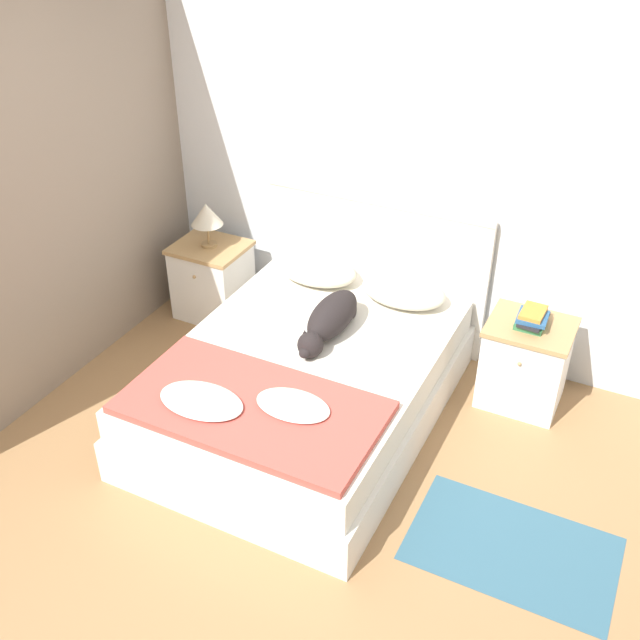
{
  "coord_description": "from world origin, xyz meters",
  "views": [
    {
      "loc": [
        1.61,
        -2.07,
        2.98
      ],
      "look_at": [
        -0.04,
        1.24,
        0.57
      ],
      "focal_mm": 42.0,
      "sensor_mm": 36.0,
      "label": 1
    }
  ],
  "objects_px": {
    "nightstand_left": "(213,280)",
    "nightstand_right": "(525,363)",
    "bed": "(305,384)",
    "table_lamp": "(207,215)",
    "pillow_right": "(403,291)",
    "book_stack": "(532,319)",
    "dog": "(330,319)",
    "pillow_left": "(317,270)"
  },
  "relations": [
    {
      "from": "pillow_left",
      "to": "dog",
      "type": "bearing_deg",
      "value": -56.34
    },
    {
      "from": "bed",
      "to": "pillow_right",
      "type": "bearing_deg",
      "value": 68.33
    },
    {
      "from": "nightstand_right",
      "to": "nightstand_left",
      "type": "bearing_deg",
      "value": 180.0
    },
    {
      "from": "bed",
      "to": "book_stack",
      "type": "xyz_separation_m",
      "value": [
        1.13,
        0.72,
        0.38
      ]
    },
    {
      "from": "nightstand_left",
      "to": "nightstand_right",
      "type": "height_order",
      "value": "same"
    },
    {
      "from": "table_lamp",
      "to": "pillow_left",
      "type": "bearing_deg",
      "value": 3.09
    },
    {
      "from": "nightstand_left",
      "to": "table_lamp",
      "type": "relative_size",
      "value": 1.75
    },
    {
      "from": "table_lamp",
      "to": "pillow_right",
      "type": "bearing_deg",
      "value": 1.78
    },
    {
      "from": "nightstand_left",
      "to": "dog",
      "type": "distance_m",
      "value": 1.31
    },
    {
      "from": "nightstand_right",
      "to": "bed",
      "type": "bearing_deg",
      "value": -147.23
    },
    {
      "from": "book_stack",
      "to": "nightstand_right",
      "type": "bearing_deg",
      "value": 75.01
    },
    {
      "from": "pillow_left",
      "to": "pillow_right",
      "type": "relative_size",
      "value": 1.0
    },
    {
      "from": "pillow_left",
      "to": "table_lamp",
      "type": "relative_size",
      "value": 1.72
    },
    {
      "from": "pillow_left",
      "to": "book_stack",
      "type": "distance_m",
      "value": 1.43
    },
    {
      "from": "nightstand_right",
      "to": "book_stack",
      "type": "height_order",
      "value": "book_stack"
    },
    {
      "from": "bed",
      "to": "nightstand_right",
      "type": "bearing_deg",
      "value": 32.77
    },
    {
      "from": "bed",
      "to": "book_stack",
      "type": "bearing_deg",
      "value": 32.47
    },
    {
      "from": "pillow_left",
      "to": "dog",
      "type": "relative_size",
      "value": 0.76
    },
    {
      "from": "nightstand_right",
      "to": "table_lamp",
      "type": "relative_size",
      "value": 1.75
    },
    {
      "from": "pillow_right",
      "to": "book_stack",
      "type": "bearing_deg",
      "value": -3.66
    },
    {
      "from": "book_stack",
      "to": "table_lamp",
      "type": "xyz_separation_m",
      "value": [
        -2.25,
        0.01,
        0.18
      ]
    },
    {
      "from": "nightstand_left",
      "to": "nightstand_right",
      "type": "bearing_deg",
      "value": 0.0
    },
    {
      "from": "pillow_right",
      "to": "pillow_left",
      "type": "bearing_deg",
      "value": 180.0
    },
    {
      "from": "bed",
      "to": "dog",
      "type": "xyz_separation_m",
      "value": [
        0.05,
        0.24,
        0.34
      ]
    },
    {
      "from": "bed",
      "to": "table_lamp",
      "type": "height_order",
      "value": "table_lamp"
    },
    {
      "from": "pillow_right",
      "to": "dog",
      "type": "distance_m",
      "value": 0.59
    },
    {
      "from": "bed",
      "to": "nightstand_right",
      "type": "xyz_separation_m",
      "value": [
        1.13,
        0.73,
        0.05
      ]
    },
    {
      "from": "nightstand_right",
      "to": "pillow_right",
      "type": "bearing_deg",
      "value": 177.05
    },
    {
      "from": "nightstand_left",
      "to": "nightstand_right",
      "type": "xyz_separation_m",
      "value": [
        2.26,
        0.0,
        0.0
      ]
    },
    {
      "from": "nightstand_right",
      "to": "table_lamp",
      "type": "bearing_deg",
      "value": -179.95
    },
    {
      "from": "pillow_right",
      "to": "bed",
      "type": "bearing_deg",
      "value": -111.67
    },
    {
      "from": "nightstand_right",
      "to": "dog",
      "type": "relative_size",
      "value": 0.77
    },
    {
      "from": "nightstand_left",
      "to": "pillow_left",
      "type": "xyz_separation_m",
      "value": [
        0.82,
        0.04,
        0.27
      ]
    },
    {
      "from": "pillow_right",
      "to": "table_lamp",
      "type": "bearing_deg",
      "value": -178.22
    },
    {
      "from": "pillow_left",
      "to": "dog",
      "type": "distance_m",
      "value": 0.64
    },
    {
      "from": "nightstand_right",
      "to": "dog",
      "type": "distance_m",
      "value": 1.22
    },
    {
      "from": "nightstand_left",
      "to": "pillow_right",
      "type": "xyz_separation_m",
      "value": [
        1.43,
        0.04,
        0.27
      ]
    },
    {
      "from": "pillow_left",
      "to": "pillow_right",
      "type": "bearing_deg",
      "value": 0.0
    },
    {
      "from": "bed",
      "to": "pillow_right",
      "type": "xyz_separation_m",
      "value": [
        0.31,
        0.77,
        0.32
      ]
    },
    {
      "from": "nightstand_left",
      "to": "bed",
      "type": "bearing_deg",
      "value": -32.77
    },
    {
      "from": "bed",
      "to": "table_lamp",
      "type": "relative_size",
      "value": 6.27
    },
    {
      "from": "dog",
      "to": "book_stack",
      "type": "distance_m",
      "value": 1.18
    }
  ]
}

